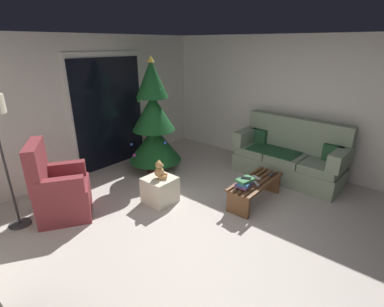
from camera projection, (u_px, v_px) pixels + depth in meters
The scene contains 17 objects.
ground_plane at pixel (213, 235), 3.75m from camera, with size 7.00×7.00×0.00m, color #BCB2A8.
wall_back at pixel (77, 108), 5.15m from camera, with size 5.72×0.12×2.50m, color silver.
wall_right at pixel (306, 106), 5.33m from camera, with size 0.12×6.00×2.50m, color silver.
patio_door_frame at pixel (109, 111), 5.59m from camera, with size 1.60×0.02×2.20m, color silver.
patio_door_glass at pixel (110, 114), 5.60m from camera, with size 1.50×0.02×2.10m, color black.
couch at pixel (289, 157), 5.26m from camera, with size 0.85×1.97×1.08m.
coffee_table at pixel (255, 188), 4.46m from camera, with size 1.10×0.40×0.37m.
remote_silver at pixel (256, 183), 4.30m from camera, with size 0.04×0.16×0.02m, color #ADADB2.
remote_white at pixel (256, 178), 4.49m from camera, with size 0.04×0.16×0.02m, color silver.
remote_black at pixel (251, 180), 4.41m from camera, with size 0.04×0.16×0.02m, color black.
remote_graphite at pixel (271, 174), 4.60m from camera, with size 0.04×0.16×0.02m, color #333338.
book_stack at pixel (245, 183), 4.18m from camera, with size 0.30×0.22×0.14m.
cell_phone at pixel (246, 178), 4.16m from camera, with size 0.07×0.14×0.01m, color black.
christmas_tree at pixel (154, 123), 5.34m from camera, with size 1.00×1.00×2.15m.
armchair at pixel (59, 191), 4.04m from camera, with size 0.95×0.94×1.13m.
ottoman at pixel (160, 190), 4.47m from camera, with size 0.44×0.44×0.41m, color beige.
teddy_bear_honey at pixel (160, 171), 4.35m from camera, with size 0.21×0.22×0.29m.
Camera 1 is at (-2.55, -1.81, 2.35)m, focal length 26.90 mm.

